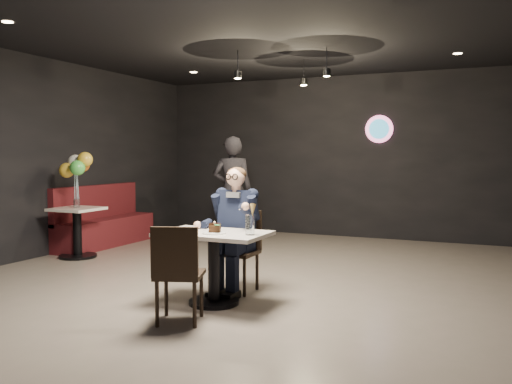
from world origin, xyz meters
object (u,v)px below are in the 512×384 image
at_px(booth_bench, 105,216).
at_px(balloon_vase, 77,203).
at_px(seated_man, 237,228).
at_px(chair_near, 180,273).
at_px(main_table, 214,268).
at_px(sundae_glass, 250,225).
at_px(passerby, 233,190).
at_px(side_table, 77,231).
at_px(chair_far, 237,251).

bearing_deg(booth_bench, balloon_vase, -73.30).
distance_m(seated_man, balloon_vase, 3.19).
bearing_deg(chair_near, seated_man, 70.51).
bearing_deg(seated_man, chair_near, -90.00).
bearing_deg(chair_near, main_table, 70.51).
height_order(chair_near, sundae_glass, sundae_glass).
height_order(main_table, passerby, passerby).
bearing_deg(side_table, seated_man, -15.43).
relative_size(chair_far, seated_man, 0.64).
relative_size(seated_man, booth_bench, 0.70).
relative_size(main_table, side_table, 1.38).
xyz_separation_m(chair_far, sundae_glass, (0.42, -0.58, 0.39)).
bearing_deg(seated_man, side_table, 164.57).
bearing_deg(side_table, passerby, 52.06).
xyz_separation_m(main_table, side_table, (-3.07, 1.40, 0.02)).
distance_m(main_table, chair_near, 0.66).
xyz_separation_m(main_table, booth_bench, (-3.37, 2.40, 0.14)).
bearing_deg(main_table, side_table, 155.53).
relative_size(chair_near, booth_bench, 0.45).
height_order(chair_near, balloon_vase, chair_near).
bearing_deg(booth_bench, passerby, 28.72).
relative_size(chair_far, side_table, 1.15).
height_order(main_table, sundae_glass, sundae_glass).
bearing_deg(sundae_glass, booth_bench, 147.40).
xyz_separation_m(chair_near, passerby, (-1.48, 4.09, 0.47)).
xyz_separation_m(balloon_vase, passerby, (1.58, 2.03, 0.11)).
height_order(chair_far, booth_bench, booth_bench).
xyz_separation_m(sundae_glass, booth_bench, (-3.79, 2.42, -0.34)).
bearing_deg(side_table, sundae_glass, -22.20).
xyz_separation_m(seated_man, booth_bench, (-3.37, 1.85, -0.21)).
bearing_deg(chair_far, passerby, 117.27).
distance_m(chair_far, chair_near, 1.21).
height_order(chair_far, balloon_vase, chair_far).
distance_m(chair_far, passerby, 3.27).
xyz_separation_m(chair_far, side_table, (-3.07, 0.85, -0.06)).
xyz_separation_m(main_table, seated_man, (-0.00, 0.55, 0.34)).
xyz_separation_m(chair_near, sundae_glass, (0.42, 0.63, 0.39)).
bearing_deg(booth_bench, chair_far, -28.73).
relative_size(chair_near, seated_man, 0.64).
bearing_deg(side_table, chair_far, -15.43).
bearing_deg(passerby, chair_near, 91.28).
relative_size(seated_man, sundae_glass, 7.30).
xyz_separation_m(side_table, balloon_vase, (0.00, 0.00, 0.42)).
distance_m(chair_near, balloon_vase, 3.71).
relative_size(side_table, passerby, 0.43).
bearing_deg(chair_near, side_table, 126.71).
distance_m(chair_far, side_table, 3.18).
bearing_deg(main_table, passerby, 113.41).
bearing_deg(main_table, chair_near, -90.00).
bearing_deg(main_table, booth_bench, 144.57).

